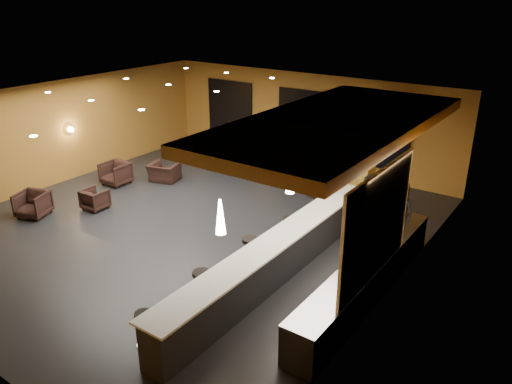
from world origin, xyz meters
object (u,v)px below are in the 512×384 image
Objects in this scene: armchair_d at (164,172)px; pendant_2 at (340,151)px; prep_counter at (366,279)px; pendant_0 at (220,217)px; bar_stool_2 at (250,249)px; bar_stool_0 at (145,325)px; staff_b at (370,209)px; armchair_c at (116,173)px; bar_stool_4 at (313,203)px; staff_a at (367,215)px; armchair_b at (95,199)px; armchair_a at (33,204)px; bar_counter at (277,259)px; column at (363,157)px; pendant_1 at (290,178)px; staff_c at (399,212)px; bar_stool_1 at (202,283)px; bar_stool_3 at (290,227)px.

pendant_2 is at bearing 163.71° from armchair_d.
pendant_2 is (-2.00, 2.50, 1.92)m from prep_counter.
pendant_0 reaches higher than bar_stool_2.
prep_counter is 8.18× the size of bar_stool_0.
pendant_0 is at bearing -95.38° from staff_b.
prep_counter reaches higher than bar_stool_0.
pendant_2 is 0.81× the size of armchair_c.
bar_stool_0 is at bearing 117.32° from armchair_d.
bar_stool_4 reaches higher than bar_stool_0.
armchair_b is (-7.75, -2.63, -0.53)m from staff_a.
prep_counter is at bearing -11.20° from armchair_a.
bar_counter is 9.46× the size of armchair_a.
staff_a is 3.30m from bar_stool_2.
column reaches higher than pendant_0.
pendant_1 is 0.71× the size of armchair_d.
pendant_1 is 0.41× the size of staff_c.
staff_b is (0.97, 0.04, -1.42)m from pendant_2.
bar_stool_1 is (7.16, -3.72, 0.12)m from armchair_c.
pendant_1 is 2.89m from staff_a.
column is at bearing 90.00° from pendant_1.
staff_a is at bearing 3.19° from armchair_a.
pendant_0 is at bearing -128.66° from prep_counter.
column reaches higher than staff_a.
bar_counter is 4.67× the size of staff_a.
armchair_c is 1.05× the size of bar_stool_4.
bar_stool_1 is 1.79m from bar_stool_2.
pendant_1 reaches higher than bar_stool_0.
staff_c is at bearing 69.16° from staff_a.
pendant_2 is at bearing 75.82° from bar_stool_2.
pendant_1 is at bearing 72.11° from bar_stool_1.
bar_stool_2 is at bearing 90.59° from bar_stool_1.
pendant_2 is 0.99× the size of armchair_b.
staff_c is at bearing -35.32° from column.
staff_b is 5.14m from bar_stool_1.
armchair_d is (-6.76, 3.12, -0.18)m from bar_counter.
prep_counter is 8.76m from armchair_b.
bar_stool_3 is 0.91× the size of bar_stool_4.
bar_counter is at bearing -15.27° from armchair_c.
column is at bearing 90.00° from pendant_0.
pendant_1 is at bearing -90.00° from column.
bar_counter is 7.44m from armchair_d.
armchair_c is at bearing 70.04° from armchair_a.
armchair_d is at bearing 152.49° from bar_stool_2.
staff_a is at bearing 57.64° from bar_stool_2.
column reaches higher than bar_stool_2.
pendant_1 is at bearing 90.00° from pendant_0.
armchair_c is 1.15× the size of bar_stool_3.
pendant_2 is at bearing 7.23° from armchair_a.
armchair_a is (-7.81, -4.28, -1.97)m from pendant_2.
armchair_b is at bearing 162.41° from pendant_0.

